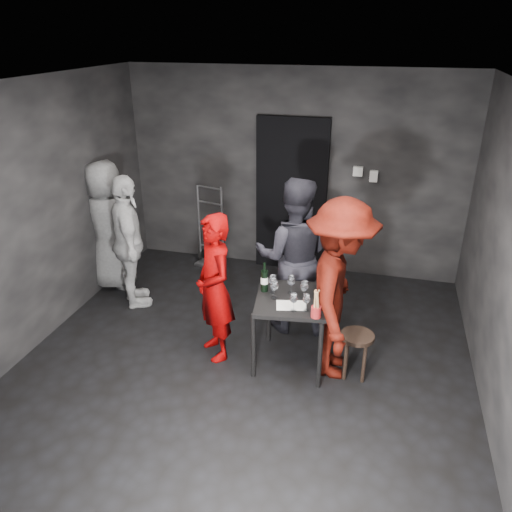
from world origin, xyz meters
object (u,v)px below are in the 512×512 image
(bystander_grey, at_px, (107,219))
(hand_truck, at_px, (211,249))
(server_red, at_px, (214,286))
(breadstick_cup, at_px, (317,304))
(wine_bottle, at_px, (264,280))
(stool, at_px, (357,344))
(woman_black, at_px, (294,244))
(bystander_cream, at_px, (128,237))
(tasting_table, at_px, (293,307))
(man_maroon, at_px, (340,274))

(bystander_grey, bearing_deg, hand_truck, -131.93)
(server_red, relative_size, breadstick_cup, 5.51)
(hand_truck, xyz_separation_m, wine_bottle, (1.27, -1.94, 0.66))
(stool, bearing_deg, woman_black, 136.63)
(bystander_cream, distance_m, bystander_grey, 0.61)
(tasting_table, bearing_deg, wine_bottle, 167.42)
(woman_black, bearing_deg, tasting_table, 93.67)
(man_maroon, bearing_deg, hand_truck, 41.15)
(woman_black, bearing_deg, server_red, 40.21)
(woman_black, relative_size, bystander_cream, 1.15)
(server_red, height_order, man_maroon, man_maroon)
(wine_bottle, relative_size, breadstick_cup, 1.06)
(tasting_table, height_order, wine_bottle, wine_bottle)
(server_red, relative_size, bystander_cream, 0.90)
(hand_truck, distance_m, breadstick_cup, 3.02)
(server_red, relative_size, bystander_grey, 0.85)
(woman_black, distance_m, breadstick_cup, 1.05)
(stool, distance_m, bystander_grey, 3.46)
(tasting_table, distance_m, bystander_cream, 2.22)
(stool, height_order, bystander_grey, bystander_grey)
(hand_truck, relative_size, woman_black, 0.56)
(stool, relative_size, bystander_grey, 0.25)
(bystander_grey, bearing_deg, tasting_table, 162.44)
(bystander_grey, bearing_deg, server_red, 153.14)
(tasting_table, xyz_separation_m, man_maroon, (0.42, -0.01, 0.41))
(man_maroon, distance_m, bystander_cream, 2.63)
(tasting_table, height_order, stool, tasting_table)
(tasting_table, relative_size, woman_black, 0.37)
(wine_bottle, bearing_deg, woman_black, 74.12)
(stool, relative_size, woman_black, 0.23)
(bystander_cream, bearing_deg, man_maroon, -139.79)
(man_maroon, height_order, bystander_cream, man_maroon)
(tasting_table, height_order, man_maroon, man_maroon)
(bystander_grey, xyz_separation_m, breadstick_cup, (2.85, -1.34, -0.05))
(wine_bottle, xyz_separation_m, breadstick_cup, (0.57, -0.36, 0.01))
(wine_bottle, bearing_deg, breadstick_cup, -32.10)
(bystander_grey, bearing_deg, stool, 165.68)
(hand_truck, height_order, stool, hand_truck)
(bystander_grey, bearing_deg, woman_black, 175.89)
(hand_truck, bearing_deg, bystander_cream, -97.31)
(man_maroon, relative_size, bystander_grey, 1.14)
(bystander_cream, bearing_deg, stool, -139.55)
(server_red, height_order, bystander_grey, bystander_grey)
(stool, xyz_separation_m, woman_black, (-0.77, 0.73, 0.65))
(breadstick_cup, bearing_deg, server_red, 167.10)
(tasting_table, height_order, bystander_cream, bystander_cream)
(man_maroon, bearing_deg, wine_bottle, 80.57)
(server_red, xyz_separation_m, bystander_cream, (-1.31, 0.73, 0.09))
(server_red, xyz_separation_m, wine_bottle, (0.48, 0.12, 0.07))
(server_red, xyz_separation_m, bystander_grey, (-1.80, 1.10, 0.14))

